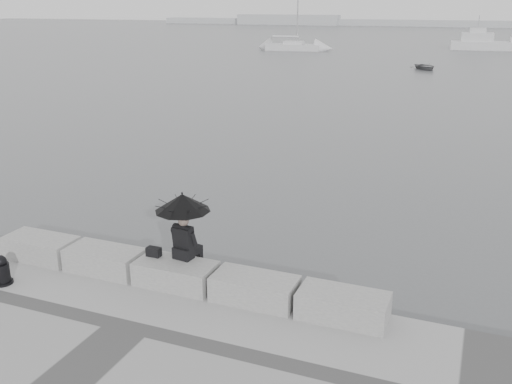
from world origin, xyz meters
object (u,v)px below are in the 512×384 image
at_px(sailboat_left, 294,46).
at_px(seated_person, 183,212).
at_px(motor_cruiser, 483,43).
at_px(mooring_bollard, 2,272).
at_px(dinghy, 425,67).

bearing_deg(sailboat_left, seated_person, -78.27).
xyz_separation_m(sailboat_left, motor_cruiser, (22.93, 10.26, 0.36)).
bearing_deg(mooring_bollard, sailboat_left, 103.39).
xyz_separation_m(seated_person, dinghy, (-0.32, 46.86, -1.73)).
bearing_deg(motor_cruiser, mooring_bollard, -100.20).
bearing_deg(motor_cruiser, sailboat_left, -160.51).
height_order(seated_person, dinghy, seated_person).
distance_m(sailboat_left, motor_cruiser, 25.13).
relative_size(seated_person, motor_cruiser, 0.17).
bearing_deg(mooring_bollard, seated_person, 24.66).
bearing_deg(seated_person, sailboat_left, 113.83).
xyz_separation_m(seated_person, mooring_bollard, (-3.33, -1.53, -1.23)).
height_order(mooring_bollard, dinghy, mooring_bollard).
relative_size(motor_cruiser, dinghy, 2.72).
xyz_separation_m(mooring_bollard, dinghy, (3.01, 48.39, -0.50)).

